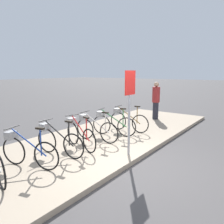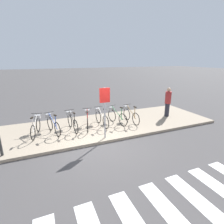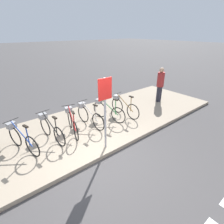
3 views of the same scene
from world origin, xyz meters
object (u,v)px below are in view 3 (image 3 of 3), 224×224
Objects in this scene: parked_bicycle_5 at (107,110)px; parked_bicycle_6 at (123,106)px; parked_bicycle_1 at (21,137)px; parked_bicycle_2 at (50,128)px; parked_bicycle_4 at (89,115)px; sign_post at (105,103)px; parked_bicycle_3 at (72,121)px; pedestrian at (160,84)px.

parked_bicycle_5 and parked_bicycle_6 have the same top height.
parked_bicycle_1 is at bearing 179.81° from parked_bicycle_5.
parked_bicycle_4 is at bearing 0.96° from parked_bicycle_2.
parked_bicycle_2 and parked_bicycle_5 have the same top height.
sign_post reaches higher than parked_bicycle_6.
parked_bicycle_1 is at bearing 179.36° from parked_bicycle_3.
parked_bicycle_2 is 5.59m from pedestrian.
parked_bicycle_4 is 1.88m from sign_post.
parked_bicycle_2 is at bearing -179.04° from parked_bicycle_4.
parked_bicycle_1 is 0.89× the size of pedestrian.
parked_bicycle_6 is (0.77, -0.12, 0.00)m from parked_bicycle_5.
parked_bicycle_2 is 0.76m from parked_bicycle_3.
parked_bicycle_2 is at bearing 177.22° from parked_bicycle_3.
parked_bicycle_5 is (2.30, -0.03, 0.00)m from parked_bicycle_2.
parked_bicycle_4 is (0.73, 0.06, 0.00)m from parked_bicycle_3.
parked_bicycle_4 is 1.03× the size of parked_bicycle_5.
pedestrian reaches higher than parked_bicycle_2.
parked_bicycle_4 is at bearing 1.05° from parked_bicycle_1.
parked_bicycle_3 is 2.32m from parked_bicycle_6.
parked_bicycle_1 is 3.19m from parked_bicycle_5.
parked_bicycle_6 is 2.54m from pedestrian.
parked_bicycle_1 is 2.71m from sign_post.
sign_post is at bearing -75.33° from parked_bicycle_3.
parked_bicycle_3 is 0.97× the size of parked_bicycle_6.
parked_bicycle_6 is at bearing -178.82° from pedestrian.
sign_post is (1.14, -1.49, 1.05)m from parked_bicycle_2.
parked_bicycle_1 and parked_bicycle_5 have the same top height.
parked_bicycle_2 is at bearing 179.27° from parked_bicycle_5.
parked_bicycle_4 is at bearing 176.21° from parked_bicycle_5.
parked_bicycle_3 is 0.90× the size of pedestrian.
sign_post is at bearing -36.00° from parked_bicycle_1.
parked_bicycle_1 is 0.99× the size of parked_bicycle_5.
parked_bicycle_5 is (1.55, 0.01, 0.00)m from parked_bicycle_3.
parked_bicycle_3 is (1.64, -0.02, 0.00)m from parked_bicycle_1.
pedestrian is at bearing -1.21° from parked_bicycle_5.
parked_bicycle_1 is 0.70× the size of sign_post.
parked_bicycle_1 and parked_bicycle_3 have the same top height.
pedestrian reaches higher than parked_bicycle_6.
parked_bicycle_6 is 2.58m from sign_post.
parked_bicycle_6 is at bearing -1.90° from parked_bicycle_1.
parked_bicycle_4 and parked_bicycle_5 have the same top height.
parked_bicycle_5 is 3.30m from pedestrian.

